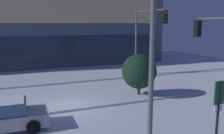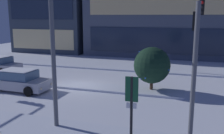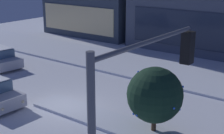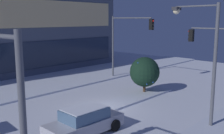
# 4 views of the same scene
# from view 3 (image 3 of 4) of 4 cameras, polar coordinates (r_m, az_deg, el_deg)

# --- Properties ---
(ground) EXTENTS (52.00, 52.00, 0.00)m
(ground) POSITION_cam_3_polar(r_m,az_deg,el_deg) (18.34, -8.03, -6.83)
(ground) COLOR silver
(curb_strip_far) EXTENTS (52.00, 5.20, 0.14)m
(curb_strip_far) POSITION_cam_3_polar(r_m,az_deg,el_deg) (24.75, 6.22, -0.27)
(curb_strip_far) COLOR silver
(curb_strip_far) RESTS_ON ground
(median_strip) EXTENTS (9.00, 1.80, 0.14)m
(median_strip) POSITION_cam_3_polar(r_m,az_deg,el_deg) (16.51, -0.48, -9.17)
(median_strip) COLOR silver
(median_strip) RESTS_ON ground
(traffic_light_corner_near_right) EXTENTS (0.32, 4.93, 5.69)m
(traffic_light_corner_near_right) POSITION_cam_3_polar(r_m,az_deg,el_deg) (8.72, 5.23, -5.42)
(traffic_light_corner_near_right) COLOR #565960
(traffic_light_corner_near_right) RESTS_ON ground
(decorated_tree_median) EXTENTS (2.50, 2.50, 3.10)m
(decorated_tree_median) POSITION_cam_3_polar(r_m,az_deg,el_deg) (14.96, 7.27, -4.72)
(decorated_tree_median) COLOR #473323
(decorated_tree_median) RESTS_ON ground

